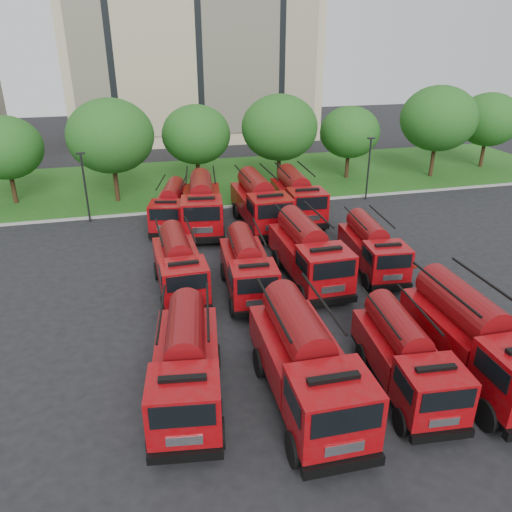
{
  "coord_description": "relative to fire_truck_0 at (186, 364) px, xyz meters",
  "views": [
    {
      "loc": [
        -6.61,
        -19.15,
        12.82
      ],
      "look_at": [
        -0.65,
        4.44,
        1.8
      ],
      "focal_mm": 35.0,
      "sensor_mm": 36.0,
      "label": 1
    }
  ],
  "objects": [
    {
      "name": "fire_truck_11",
      "position": [
        10.39,
        18.2,
        0.1
      ],
      "size": [
        3.0,
        7.47,
        3.34
      ],
      "rotation": [
        0.0,
        0.0,
        -0.05
      ],
      "color": "black",
      "rests_on": "ground"
    },
    {
      "name": "fire_truck_9",
      "position": [
        3.23,
        17.74,
        0.18
      ],
      "size": [
        3.68,
        7.99,
        3.5
      ],
      "rotation": [
        0.0,
        0.0,
        -0.14
      ],
      "color": "black",
      "rests_on": "ground"
    },
    {
      "name": "tree_5",
      "position": [
        18.4,
        27.36,
        2.76
      ],
      "size": [
        5.46,
        5.46,
        6.68
      ],
      "color": "#382314",
      "rests_on": "ground"
    },
    {
      "name": "tree_2",
      "position": [
        -2.6,
        25.36,
        3.77
      ],
      "size": [
        6.72,
        6.72,
        8.22
      ],
      "color": "#382314",
      "rests_on": "ground"
    },
    {
      "name": "lawn",
      "position": [
        5.4,
        29.86,
        -1.53
      ],
      "size": [
        70.0,
        16.0,
        0.12
      ],
      "primitive_type": "cube",
      "color": "#164C14",
      "rests_on": "ground"
    },
    {
      "name": "fire_truck_5",
      "position": [
        4.13,
        7.75,
        -0.09
      ],
      "size": [
        2.79,
        6.7,
        2.98
      ],
      "rotation": [
        0.0,
        0.0,
        -0.08
      ],
      "color": "black",
      "rests_on": "ground"
    },
    {
      "name": "curb",
      "position": [
        5.4,
        21.76,
        -1.52
      ],
      "size": [
        70.0,
        0.3,
        0.14
      ],
      "primitive_type": "cube",
      "color": "gray",
      "rests_on": "ground"
    },
    {
      "name": "tree_3",
      "position": [
        4.4,
        27.86,
        3.1
      ],
      "size": [
        5.88,
        5.88,
        7.19
      ],
      "color": "#382314",
      "rests_on": "ground"
    },
    {
      "name": "apartment_building",
      "position": [
        7.4,
        51.8,
        10.91
      ],
      "size": [
        30.0,
        14.18,
        25.0
      ],
      "color": "tan",
      "rests_on": "ground"
    },
    {
      "name": "lamp_post_1",
      "position": [
        17.4,
        21.06,
        1.31
      ],
      "size": [
        0.6,
        0.25,
        5.11
      ],
      "color": "black",
      "rests_on": "ground"
    },
    {
      "name": "fire_truck_3",
      "position": [
        11.23,
        -1.4,
        0.17
      ],
      "size": [
        2.92,
        7.7,
        3.49
      ],
      "rotation": [
        0.0,
        0.0,
        -0.02
      ],
      "color": "black",
      "rests_on": "ground"
    },
    {
      "name": "fire_truck_1",
      "position": [
        4.22,
        -1.23,
        0.17
      ],
      "size": [
        2.93,
        7.7,
        3.48
      ],
      "rotation": [
        0.0,
        0.0,
        -0.02
      ],
      "color": "black",
      "rests_on": "ground"
    },
    {
      "name": "fire_truck_2",
      "position": [
        8.18,
        -1.43,
        -0.13
      ],
      "size": [
        2.8,
        6.55,
        2.9
      ],
      "rotation": [
        0.0,
        0.0,
        -0.09
      ],
      "color": "black",
      "rests_on": "ground"
    },
    {
      "name": "tree_4",
      "position": [
        11.4,
        26.36,
        3.63
      ],
      "size": [
        6.55,
        6.55,
        8.01
      ],
      "color": "#382314",
      "rests_on": "ground"
    },
    {
      "name": "fire_truck_10",
      "position": [
        7.27,
        17.17,
        0.19
      ],
      "size": [
        2.92,
        7.8,
        3.54
      ],
      "rotation": [
        0.0,
        0.0,
        0.01
      ],
      "color": "black",
      "rests_on": "ground"
    },
    {
      "name": "ground",
      "position": [
        5.4,
        3.86,
        -1.59
      ],
      "size": [
        140.0,
        140.0,
        0.0
      ],
      "primitive_type": "plane",
      "color": "black",
      "rests_on": "ground"
    },
    {
      "name": "fire_truck_6",
      "position": [
        7.72,
        8.32,
        0.11
      ],
      "size": [
        2.77,
        7.42,
        3.37
      ],
      "rotation": [
        0.0,
        0.0,
        0.01
      ],
      "color": "black",
      "rests_on": "ground"
    },
    {
      "name": "fire_truck_7",
      "position": [
        11.7,
        8.56,
        -0.13
      ],
      "size": [
        2.82,
        6.55,
        2.9
      ],
      "rotation": [
        0.0,
        0.0,
        -0.1
      ],
      "color": "black",
      "rests_on": "ground"
    },
    {
      "name": "fire_truck_4",
      "position": [
        0.68,
        8.82,
        -0.07
      ],
      "size": [
        2.54,
        6.66,
        3.01
      ],
      "rotation": [
        0.0,
        0.0,
        0.02
      ],
      "color": "black",
      "rests_on": "ground"
    },
    {
      "name": "tree_1",
      "position": [
        -10.6,
        26.86,
        2.96
      ],
      "size": [
        5.71,
        5.71,
        6.98
      ],
      "color": "#382314",
      "rests_on": "ground"
    },
    {
      "name": "tree_6",
      "position": [
        26.4,
        25.86,
        3.9
      ],
      "size": [
        6.89,
        6.89,
        8.42
      ],
      "color": "#382314",
      "rests_on": "ground"
    },
    {
      "name": "firefighter_5",
      "position": [
        12.91,
        6.63,
        -1.59
      ],
      "size": [
        1.45,
        0.64,
        1.56
      ],
      "primitive_type": "imported",
      "rotation": [
        0.0,
        0.0,
        3.16
      ],
      "color": "#A91E0D",
      "rests_on": "ground"
    },
    {
      "name": "fire_truck_0",
      "position": [
        0.0,
        0.0,
        0.0
      ],
      "size": [
        3.35,
        7.2,
        3.15
      ],
      "rotation": [
        0.0,
        0.0,
        -0.14
      ],
      "color": "black",
      "rests_on": "ground"
    },
    {
      "name": "lamp_post_0",
      "position": [
        -4.6,
        21.06,
        1.31
      ],
      "size": [
        0.6,
        0.25,
        5.11
      ],
      "color": "black",
      "rests_on": "ground"
    },
    {
      "name": "tree_7",
      "position": [
        33.4,
        27.86,
        3.23
      ],
      "size": [
        6.05,
        6.05,
        7.39
      ],
      "color": "#382314",
      "rests_on": "ground"
    },
    {
      "name": "firefighter_4",
      "position": [
        1.09,
        3.93,
        -1.59
      ],
      "size": [
        0.95,
        0.98,
        1.7
      ],
      "primitive_type": "imported",
      "rotation": [
        0.0,
        0.0,
        2.28
      ],
      "color": "black",
      "rests_on": "ground"
    },
    {
      "name": "fire_truck_8",
      "position": [
        1.21,
        18.66,
        -0.12
      ],
      "size": [
        3.64,
        6.74,
        2.92
      ],
      "rotation": [
        0.0,
        0.0,
        -0.24
      ],
      "color": "black",
      "rests_on": "ground"
    }
  ]
}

